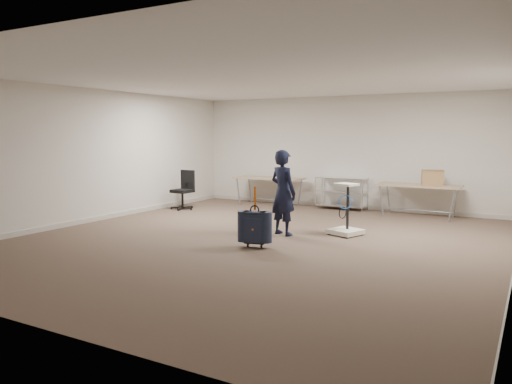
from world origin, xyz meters
The scene contains 10 objects.
ground centered at (0.00, 0.00, 0.00)m, with size 9.00×9.00×0.00m, color #453729.
room_shell centered at (0.00, 1.38, 0.05)m, with size 8.00×9.00×9.00m.
folding_table_left centered at (-1.90, 3.95, 0.68)m, with size 1.80×0.75×0.73m.
folding_table_right centered at (1.90, 3.95, 0.68)m, with size 1.80×0.75×0.73m.
wire_shelf centered at (0.00, 4.20, 0.44)m, with size 1.22×0.47×0.80m.
person centered at (0.14, 0.66, 0.79)m, with size 0.57×0.38×1.57m, color black.
suitcase centered at (0.21, -0.51, 0.34)m, with size 0.41×0.30×1.01m.
office_chair centered at (-3.42, 2.30, 0.29)m, with size 0.58×0.58×0.96m.
equipment_cart centered at (1.16, 1.23, 0.25)m, with size 0.67×0.67×0.96m.
cardboard_box centered at (2.18, 3.99, 0.90)m, with size 0.45×0.33×0.33m, color olive.
Camera 1 is at (4.18, -7.48, 1.85)m, focal length 35.00 mm.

